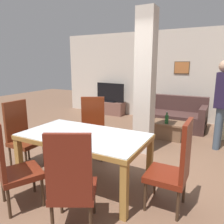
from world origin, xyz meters
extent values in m
plane|color=brown|center=(0.00, 0.00, 0.00)|extent=(18.00, 18.00, 0.00)
cube|color=beige|center=(0.00, 4.37, 1.35)|extent=(7.20, 0.06, 2.70)
cube|color=brown|center=(0.49, 4.33, 1.60)|extent=(0.44, 0.02, 0.36)
cube|color=#B26633|center=(0.49, 4.32, 1.60)|extent=(0.40, 0.01, 0.32)
cube|color=beige|center=(0.34, 1.55, 1.35)|extent=(0.33, 0.33, 2.70)
cube|color=#A57737|center=(0.00, -0.46, 0.71)|extent=(1.77, 0.06, 0.06)
cube|color=#A57737|center=(0.00, 0.46, 0.71)|extent=(1.77, 0.06, 0.06)
cube|color=#A57737|center=(-0.86, 0.00, 0.71)|extent=(0.06, 0.87, 0.06)
cube|color=#A57737|center=(0.86, 0.00, 0.71)|extent=(0.06, 0.87, 0.06)
cube|color=silver|center=(0.00, 0.00, 0.74)|extent=(1.75, 0.97, 0.01)
cube|color=#A57737|center=(-0.84, -0.44, 0.34)|extent=(0.08, 0.08, 0.68)
cube|color=#A57737|center=(0.84, -0.44, 0.34)|extent=(0.08, 0.08, 0.68)
cube|color=#A57737|center=(-0.84, 0.44, 0.34)|extent=(0.08, 0.08, 0.68)
cube|color=#A57737|center=(0.84, 0.44, 0.34)|extent=(0.08, 0.08, 0.68)
cube|color=#602112|center=(-0.40, -0.78, 0.41)|extent=(0.62, 0.62, 0.07)
cylinder|color=#3E2A1B|center=(-0.48, -0.52, 0.19)|extent=(0.04, 0.04, 0.38)
cylinder|color=#3E2A1B|center=(-0.14, -0.69, 0.19)|extent=(0.04, 0.04, 0.38)
cylinder|color=#3E2A1B|center=(-0.65, -0.86, 0.19)|extent=(0.04, 0.04, 0.38)
cylinder|color=#3E2A1B|center=(-0.32, -1.03, 0.19)|extent=(0.04, 0.04, 0.38)
cube|color=maroon|center=(1.18, 0.00, 0.41)|extent=(0.46, 0.46, 0.07)
cube|color=maroon|center=(1.39, 0.00, 0.78)|extent=(0.05, 0.44, 0.67)
cylinder|color=#3E2A1B|center=(0.99, -0.19, 0.19)|extent=(0.04, 0.04, 0.38)
cylinder|color=#3E2A1B|center=(0.99, 0.19, 0.19)|extent=(0.04, 0.04, 0.38)
cylinder|color=#3E2A1B|center=(1.37, -0.19, 0.19)|extent=(0.04, 0.04, 0.38)
cylinder|color=#3E2A1B|center=(1.37, 0.19, 0.19)|extent=(0.04, 0.04, 0.38)
cube|color=#5F2512|center=(-1.19, 0.00, 0.41)|extent=(0.46, 0.46, 0.07)
cube|color=#5F2512|center=(-1.39, 0.00, 0.78)|extent=(0.05, 0.44, 0.67)
cylinder|color=#3E2A1B|center=(-1.00, 0.19, 0.19)|extent=(0.04, 0.04, 0.38)
cylinder|color=#3E2A1B|center=(-1.00, -0.19, 0.19)|extent=(0.04, 0.04, 0.38)
cylinder|color=#3E2A1B|center=(-1.38, 0.19, 0.19)|extent=(0.04, 0.04, 0.38)
cylinder|color=#3E2A1B|center=(-1.38, -0.19, 0.19)|extent=(0.04, 0.04, 0.38)
cube|color=#61200C|center=(-0.40, 0.82, 0.41)|extent=(0.62, 0.62, 0.07)
cube|color=#61200C|center=(-0.49, 1.00, 0.78)|extent=(0.41, 0.24, 0.67)
cylinder|color=#3E2A1B|center=(-0.14, 0.73, 0.19)|extent=(0.04, 0.04, 0.38)
cylinder|color=#3E2A1B|center=(-0.49, 0.56, 0.19)|extent=(0.04, 0.04, 0.38)
cylinder|color=#3E2A1B|center=(-0.31, 1.07, 0.19)|extent=(0.04, 0.04, 0.38)
cylinder|color=#3E2A1B|center=(-0.65, 0.90, 0.19)|extent=(0.04, 0.04, 0.38)
cube|color=maroon|center=(0.40, -0.77, 0.41)|extent=(0.62, 0.62, 0.07)
cube|color=maroon|center=(0.49, -0.95, 0.78)|extent=(0.41, 0.25, 0.67)
cylinder|color=#3E2A1B|center=(0.14, -0.69, 0.19)|extent=(0.04, 0.04, 0.38)
cylinder|color=#3E2A1B|center=(0.48, -0.51, 0.19)|extent=(0.04, 0.04, 0.38)
cylinder|color=#3E2A1B|center=(0.32, -1.02, 0.19)|extent=(0.04, 0.04, 0.38)
cylinder|color=#3E2A1B|center=(0.65, -0.85, 0.19)|extent=(0.04, 0.04, 0.38)
cube|color=#442B28|center=(0.47, 3.46, 0.21)|extent=(1.75, 0.92, 0.42)
cube|color=#442B28|center=(0.47, 3.83, 0.63)|extent=(1.75, 0.18, 0.42)
cube|color=#442B28|center=(1.26, 3.46, 0.33)|extent=(0.16, 0.92, 0.65)
cube|color=#442B28|center=(-0.32, 3.46, 0.33)|extent=(0.16, 0.92, 0.65)
cube|color=brown|center=(0.59, 2.54, 0.37)|extent=(0.75, 0.53, 0.04)
cube|color=brown|center=(0.59, 2.54, 0.18)|extent=(0.67, 0.45, 0.35)
cylinder|color=#194C23|center=(0.59, 2.39, 0.49)|extent=(0.08, 0.08, 0.19)
cylinder|color=#194C23|center=(0.59, 2.39, 0.62)|extent=(0.03, 0.03, 0.07)
cylinder|color=#B7B7BC|center=(0.59, 2.39, 0.66)|extent=(0.04, 0.04, 0.01)
cube|color=brown|center=(-1.78, 4.09, 0.22)|extent=(0.98, 0.40, 0.43)
cube|color=black|center=(-1.78, 4.09, 0.45)|extent=(0.45, 0.26, 0.03)
cube|color=black|center=(-1.78, 4.09, 0.77)|extent=(1.07, 0.19, 0.61)
cylinder|color=#435262|center=(1.64, 2.31, 0.43)|extent=(0.13, 0.13, 0.87)
cylinder|color=#435262|center=(1.66, 2.48, 0.43)|extent=(0.13, 0.13, 0.87)
cube|color=#221833|center=(1.65, 2.40, 1.21)|extent=(0.27, 0.41, 0.69)
camera|label=1|loc=(1.72, -2.41, 1.72)|focal=35.00mm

